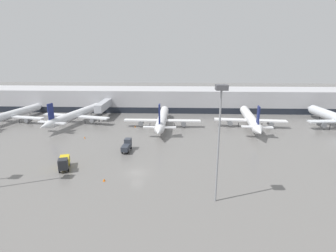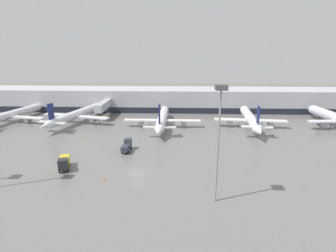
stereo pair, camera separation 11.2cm
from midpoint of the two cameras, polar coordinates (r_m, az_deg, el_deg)
ground_plane at (r=55.89m, az=-6.77°, el=-10.10°), size 320.00×320.00×0.00m
terminal_building at (r=113.52m, az=-2.10°, el=5.89°), size 160.00×30.48×9.00m
parked_jet_0 at (r=97.32m, az=-19.44°, el=2.33°), size 24.97×34.67×9.23m
parked_jet_1 at (r=108.63m, az=-31.16°, el=2.06°), size 26.70×34.64×9.37m
parked_jet_3 at (r=86.72m, az=-1.23°, el=1.55°), size 25.35×33.16×9.95m
parked_jet_4 at (r=90.61m, az=17.53°, el=1.52°), size 23.49×33.75×9.44m
service_truck_0 at (r=60.73m, az=-21.67°, el=-7.32°), size 3.33×5.46×2.90m
service_truck_1 at (r=67.24m, az=-8.92°, el=-4.17°), size 2.00×5.11×2.88m
traffic_cone_0 at (r=53.67m, az=-13.73°, el=-11.30°), size 0.51×0.51×0.57m
traffic_cone_1 at (r=87.77m, az=-7.13°, el=-0.04°), size 0.40×0.40×0.74m
traffic_cone_2 at (r=80.07m, az=-17.64°, el=-2.35°), size 0.40×0.40×0.56m
apron_light_mast_0 at (r=41.06m, az=11.31°, el=2.87°), size 1.80×1.80×19.68m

